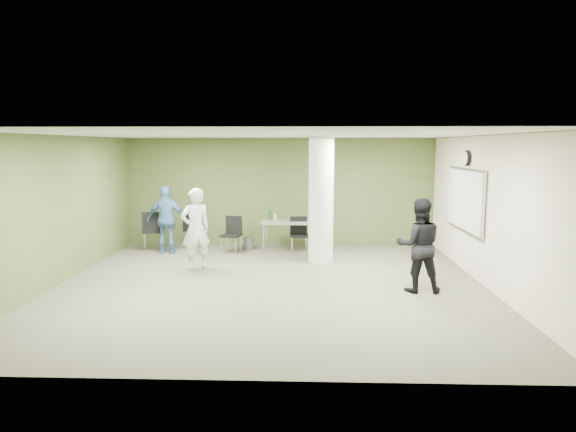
{
  "coord_description": "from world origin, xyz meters",
  "views": [
    {
      "loc": [
        0.67,
        -9.4,
        2.6
      ],
      "look_at": [
        0.3,
        1.0,
        1.17
      ],
      "focal_mm": 32.0,
      "sensor_mm": 36.0,
      "label": 1
    }
  ],
  "objects_px": {
    "chair_back_left": "(153,228)",
    "man_black": "(419,245)",
    "folding_table": "(293,223)",
    "woman_white": "(196,229)",
    "man_blue": "(167,220)"
  },
  "relations": [
    {
      "from": "woman_white",
      "to": "man_blue",
      "type": "distance_m",
      "value": 1.92
    },
    {
      "from": "woman_white",
      "to": "man_blue",
      "type": "xyz_separation_m",
      "value": [
        -1.04,
        1.61,
        -0.04
      ]
    },
    {
      "from": "chair_back_left",
      "to": "woman_white",
      "type": "xyz_separation_m",
      "value": [
        1.49,
        -1.87,
        0.28
      ]
    },
    {
      "from": "chair_back_left",
      "to": "man_black",
      "type": "distance_m",
      "value": 6.74
    },
    {
      "from": "folding_table",
      "to": "chair_back_left",
      "type": "xyz_separation_m",
      "value": [
        -3.48,
        -0.08,
        -0.12
      ]
    },
    {
      "from": "folding_table",
      "to": "woman_white",
      "type": "height_order",
      "value": "woman_white"
    },
    {
      "from": "woman_white",
      "to": "man_black",
      "type": "xyz_separation_m",
      "value": [
        4.33,
        -1.52,
        -0.02
      ]
    },
    {
      "from": "folding_table",
      "to": "man_blue",
      "type": "distance_m",
      "value": 3.06
    },
    {
      "from": "woman_white",
      "to": "man_black",
      "type": "relative_size",
      "value": 1.03
    },
    {
      "from": "folding_table",
      "to": "chair_back_left",
      "type": "distance_m",
      "value": 3.48
    },
    {
      "from": "folding_table",
      "to": "man_black",
      "type": "relative_size",
      "value": 0.95
    },
    {
      "from": "man_blue",
      "to": "woman_white",
      "type": "bearing_deg",
      "value": 123.3
    },
    {
      "from": "woman_white",
      "to": "man_blue",
      "type": "bearing_deg",
      "value": -89.17
    },
    {
      "from": "chair_back_left",
      "to": "woman_white",
      "type": "distance_m",
      "value": 2.41
    },
    {
      "from": "woman_white",
      "to": "man_black",
      "type": "distance_m",
      "value": 4.59
    }
  ]
}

